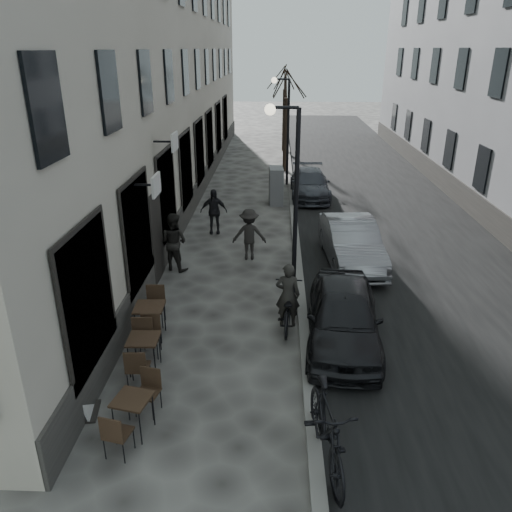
# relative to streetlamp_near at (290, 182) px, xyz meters

# --- Properties ---
(ground) EXTENTS (120.00, 120.00, 0.00)m
(ground) POSITION_rel_streetlamp_near_xyz_m (0.17, -6.00, -3.16)
(ground) COLOR #373432
(ground) RESTS_ON ground
(road) EXTENTS (7.30, 60.00, 0.00)m
(road) POSITION_rel_streetlamp_near_xyz_m (4.02, 10.00, -3.16)
(road) COLOR black
(road) RESTS_ON ground
(kerb) EXTENTS (0.25, 60.00, 0.12)m
(kerb) POSITION_rel_streetlamp_near_xyz_m (0.37, 10.00, -3.10)
(kerb) COLOR slate
(kerb) RESTS_ON ground
(building_left) EXTENTS (4.00, 35.00, 16.00)m
(building_left) POSITION_rel_streetlamp_near_xyz_m (-5.83, 10.50, 4.84)
(building_left) COLOR #A59C8A
(building_left) RESTS_ON ground
(streetlamp_near) EXTENTS (0.90, 0.28, 5.09)m
(streetlamp_near) POSITION_rel_streetlamp_near_xyz_m (0.00, 0.00, 0.00)
(streetlamp_near) COLOR black
(streetlamp_near) RESTS_ON ground
(streetlamp_far) EXTENTS (0.90, 0.28, 5.09)m
(streetlamp_far) POSITION_rel_streetlamp_near_xyz_m (0.00, 12.00, 0.00)
(streetlamp_far) COLOR black
(streetlamp_far) RESTS_ON ground
(tree_near) EXTENTS (2.40, 2.40, 5.70)m
(tree_near) POSITION_rel_streetlamp_near_xyz_m (0.07, 15.00, 1.50)
(tree_near) COLOR black
(tree_near) RESTS_ON ground
(tree_far) EXTENTS (2.40, 2.40, 5.70)m
(tree_far) POSITION_rel_streetlamp_near_xyz_m (0.07, 21.00, 1.50)
(tree_far) COLOR black
(tree_far) RESTS_ON ground
(bistro_set_a) EXTENTS (0.72, 1.53, 0.87)m
(bistro_set_a) POSITION_rel_streetlamp_near_xyz_m (-2.79, -5.65, -2.71)
(bistro_set_a) COLOR black
(bistro_set_a) RESTS_ON ground
(bistro_set_b) EXTENTS (0.66, 1.57, 0.92)m
(bistro_set_b) POSITION_rel_streetlamp_near_xyz_m (-3.06, -3.80, -2.69)
(bistro_set_b) COLOR black
(bistro_set_b) RESTS_ON ground
(bistro_set_c) EXTENTS (0.70, 1.66, 0.97)m
(bistro_set_c) POSITION_rel_streetlamp_near_xyz_m (-3.24, -2.49, -2.66)
(bistro_set_c) COLOR black
(bistro_set_c) RESTS_ON ground
(sign_board) EXTENTS (0.46, 0.67, 1.09)m
(sign_board) POSITION_rel_streetlamp_near_xyz_m (-3.84, -5.18, -2.72)
(sign_board) COLOR black
(sign_board) RESTS_ON ground
(utility_cabinet) EXTENTS (0.65, 1.09, 1.59)m
(utility_cabinet) POSITION_rel_streetlamp_near_xyz_m (-0.36, 8.64, -2.37)
(utility_cabinet) COLOR slate
(utility_cabinet) RESTS_ON ground
(bicycle) EXTENTS (0.79, 1.95, 1.00)m
(bicycle) POSITION_rel_streetlamp_near_xyz_m (-0.03, -1.78, -2.66)
(bicycle) COLOR black
(bicycle) RESTS_ON ground
(cyclist_rider) EXTENTS (0.62, 0.43, 1.64)m
(cyclist_rider) POSITION_rel_streetlamp_near_xyz_m (-0.03, -1.78, -2.34)
(cyclist_rider) COLOR black
(cyclist_rider) RESTS_ON ground
(pedestrian_near) EXTENTS (1.09, 1.00, 1.80)m
(pedestrian_near) POSITION_rel_streetlamp_near_xyz_m (-3.43, 1.45, -2.26)
(pedestrian_near) COLOR black
(pedestrian_near) RESTS_ON ground
(pedestrian_mid) EXTENTS (1.10, 0.66, 1.67)m
(pedestrian_mid) POSITION_rel_streetlamp_near_xyz_m (-1.19, 2.37, -2.32)
(pedestrian_mid) COLOR black
(pedestrian_mid) RESTS_ON ground
(pedestrian_far) EXTENTS (1.01, 0.49, 1.66)m
(pedestrian_far) POSITION_rel_streetlamp_near_xyz_m (-2.62, 4.76, -2.33)
(pedestrian_far) COLOR black
(pedestrian_far) RESTS_ON ground
(car_near) EXTENTS (1.98, 4.20, 1.39)m
(car_near) POSITION_rel_streetlamp_near_xyz_m (1.23, -2.53, -2.47)
(car_near) COLOR black
(car_near) RESTS_ON ground
(car_mid) EXTENTS (1.78, 4.36, 1.41)m
(car_mid) POSITION_rel_streetlamp_near_xyz_m (2.03, 2.14, -2.46)
(car_mid) COLOR gray
(car_mid) RESTS_ON ground
(car_far) EXTENTS (1.74, 4.21, 1.22)m
(car_far) POSITION_rel_streetlamp_near_xyz_m (1.17, 9.77, -2.55)
(car_far) COLOR #36383F
(car_far) RESTS_ON ground
(moped) EXTENTS (0.97, 2.37, 1.38)m
(moped) POSITION_rel_streetlamp_near_xyz_m (0.52, -6.22, -2.47)
(moped) COLOR black
(moped) RESTS_ON ground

